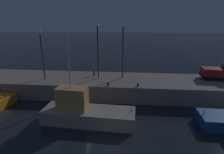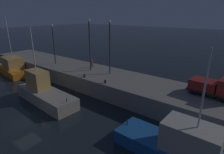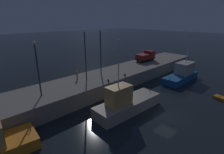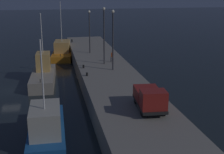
% 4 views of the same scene
% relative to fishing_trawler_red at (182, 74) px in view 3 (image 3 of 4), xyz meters
% --- Properties ---
extents(ground_plane, '(320.00, 320.00, 0.00)m').
position_rel_fishing_trawler_red_xyz_m(ground_plane, '(-15.50, -5.13, -1.39)').
color(ground_plane, black).
extents(pier_quay, '(59.61, 7.82, 2.49)m').
position_rel_fishing_trawler_red_xyz_m(pier_quay, '(-15.50, 8.54, -0.15)').
color(pier_quay, gray).
rests_on(pier_quay, ground).
extents(fishing_trawler_red, '(9.93, 3.42, 9.72)m').
position_rel_fishing_trawler_red_xyz_m(fishing_trawler_red, '(0.00, 0.00, 0.00)').
color(fishing_trawler_red, '#195193').
rests_on(fishing_trawler_red, ground).
extents(fishing_boat_blue, '(10.80, 3.83, 10.15)m').
position_rel_fishing_trawler_red_xyz_m(fishing_boat_blue, '(-18.60, -0.51, -0.07)').
color(fishing_boat_blue, gray).
rests_on(fishing_boat_blue, ground).
extents(rowboat_white_mid, '(1.66, 3.16, 0.43)m').
position_rel_fishing_trawler_red_xyz_m(rowboat_white_mid, '(-4.51, -9.20, -1.20)').
color(rowboat_white_mid, orange).
rests_on(rowboat_white_mid, ground).
extents(lamp_post_west, '(0.44, 0.44, 7.41)m').
position_rel_fishing_trawler_red_xyz_m(lamp_post_west, '(-26.97, 7.60, 5.46)').
color(lamp_post_west, '#38383D').
rests_on(lamp_post_west, pier_quay).
extents(lamp_post_east, '(0.44, 0.44, 8.46)m').
position_rel_fishing_trawler_red_xyz_m(lamp_post_east, '(-18.51, 8.69, 6.01)').
color(lamp_post_east, '#38383D').
rests_on(lamp_post_east, pier_quay).
extents(lamp_post_central, '(0.44, 0.44, 8.34)m').
position_rel_fishing_trawler_red_xyz_m(lamp_post_central, '(-14.69, 9.26, 5.94)').
color(lamp_post_central, '#38383D').
rests_on(lamp_post_central, pier_quay).
extents(utility_truck, '(5.32, 2.72, 2.38)m').
position_rel_fishing_trawler_red_xyz_m(utility_truck, '(0.45, 9.74, 2.29)').
color(utility_truck, black).
rests_on(utility_truck, pier_quay).
extents(dockworker, '(0.39, 0.40, 1.61)m').
position_rel_fishing_trawler_red_xyz_m(dockworker, '(-19.51, 10.10, 2.01)').
color(dockworker, black).
rests_on(dockworker, pier_quay).
extents(bollard_west, '(0.28, 0.28, 0.46)m').
position_rel_fishing_trawler_red_xyz_m(bollard_west, '(-12.35, 5.30, 1.33)').
color(bollard_west, black).
rests_on(bollard_west, pier_quay).
extents(bollard_east, '(0.28, 0.28, 0.46)m').
position_rel_fishing_trawler_red_xyz_m(bollard_east, '(-16.54, 5.29, 1.32)').
color(bollard_east, black).
rests_on(bollard_east, pier_quay).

